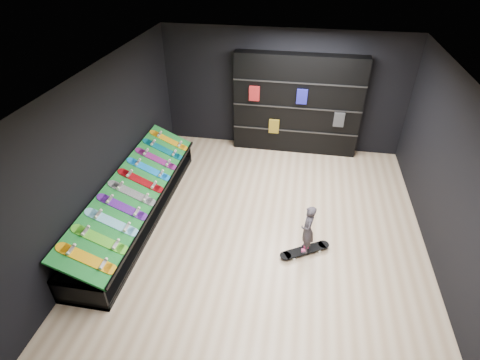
% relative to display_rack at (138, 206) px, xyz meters
% --- Properties ---
extents(floor, '(6.00, 7.00, 0.01)m').
position_rel_display_rack_xyz_m(floor, '(2.55, 0.00, -0.25)').
color(floor, '#D0B28C').
rests_on(floor, ground).
extents(ceiling, '(6.00, 7.00, 0.01)m').
position_rel_display_rack_xyz_m(ceiling, '(2.55, 0.00, 2.75)').
color(ceiling, white).
rests_on(ceiling, ground).
extents(wall_back, '(6.00, 0.02, 3.00)m').
position_rel_display_rack_xyz_m(wall_back, '(2.55, 3.50, 1.25)').
color(wall_back, black).
rests_on(wall_back, ground).
extents(wall_front, '(6.00, 0.02, 3.00)m').
position_rel_display_rack_xyz_m(wall_front, '(2.55, -3.50, 1.25)').
color(wall_front, black).
rests_on(wall_front, ground).
extents(wall_left, '(0.02, 7.00, 3.00)m').
position_rel_display_rack_xyz_m(wall_left, '(-0.45, 0.00, 1.25)').
color(wall_left, black).
rests_on(wall_left, ground).
extents(wall_right, '(0.02, 7.00, 3.00)m').
position_rel_display_rack_xyz_m(wall_right, '(5.55, 0.00, 1.25)').
color(wall_right, black).
rests_on(wall_right, ground).
extents(display_rack, '(0.90, 4.50, 0.50)m').
position_rel_display_rack_xyz_m(display_rack, '(0.00, 0.00, 0.00)').
color(display_rack, black).
rests_on(display_rack, ground).
extents(turf_ramp, '(0.92, 4.50, 0.46)m').
position_rel_display_rack_xyz_m(turf_ramp, '(0.05, 0.00, 0.46)').
color(turf_ramp, '#0F631E').
rests_on(turf_ramp, display_rack).
extents(back_shelving, '(3.10, 0.36, 2.48)m').
position_rel_display_rack_xyz_m(back_shelving, '(2.92, 3.32, 0.99)').
color(back_shelving, black).
rests_on(back_shelving, ground).
extents(floor_skateboard, '(0.95, 0.69, 0.09)m').
position_rel_display_rack_xyz_m(floor_skateboard, '(3.35, -0.47, -0.21)').
color(floor_skateboard, black).
rests_on(floor_skateboard, ground).
extents(child, '(0.16, 0.22, 0.57)m').
position_rel_display_rack_xyz_m(child, '(3.35, -0.47, 0.13)').
color(child, black).
rests_on(child, floor_skateboard).
extents(display_board_0, '(0.93, 0.22, 0.50)m').
position_rel_display_rack_xyz_m(display_board_0, '(0.06, -1.90, 0.49)').
color(display_board_0, yellow).
rests_on(display_board_0, turf_ramp).
extents(display_board_1, '(0.93, 0.22, 0.50)m').
position_rel_display_rack_xyz_m(display_board_1, '(0.06, -1.48, 0.49)').
color(display_board_1, green).
rests_on(display_board_1, turf_ramp).
extents(display_board_2, '(0.93, 0.22, 0.50)m').
position_rel_display_rack_xyz_m(display_board_2, '(0.06, -1.06, 0.49)').
color(display_board_2, '#0CB2E5').
rests_on(display_board_2, turf_ramp).
extents(display_board_3, '(0.93, 0.22, 0.50)m').
position_rel_display_rack_xyz_m(display_board_3, '(0.06, -0.63, 0.49)').
color(display_board_3, purple).
rests_on(display_board_3, turf_ramp).
extents(display_board_4, '(0.93, 0.22, 0.50)m').
position_rel_display_rack_xyz_m(display_board_4, '(0.06, -0.21, 0.49)').
color(display_board_4, black).
rests_on(display_board_4, turf_ramp).
extents(display_board_5, '(0.93, 0.22, 0.50)m').
position_rel_display_rack_xyz_m(display_board_5, '(0.06, 0.21, 0.49)').
color(display_board_5, red).
rests_on(display_board_5, turf_ramp).
extents(display_board_6, '(0.93, 0.22, 0.50)m').
position_rel_display_rack_xyz_m(display_board_6, '(0.06, 0.63, 0.49)').
color(display_board_6, blue).
rests_on(display_board_6, turf_ramp).
extents(display_board_7, '(0.93, 0.22, 0.50)m').
position_rel_display_rack_xyz_m(display_board_7, '(0.06, 1.06, 0.49)').
color(display_board_7, '#2626BF').
rests_on(display_board_7, turf_ramp).
extents(display_board_8, '(0.93, 0.22, 0.50)m').
position_rel_display_rack_xyz_m(display_board_8, '(0.06, 1.48, 0.49)').
color(display_board_8, '#0C8C99').
rests_on(display_board_8, turf_ramp).
extents(display_board_9, '(0.93, 0.22, 0.50)m').
position_rel_display_rack_xyz_m(display_board_9, '(0.06, 1.90, 0.49)').
color(display_board_9, orange).
rests_on(display_board_9, turf_ramp).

